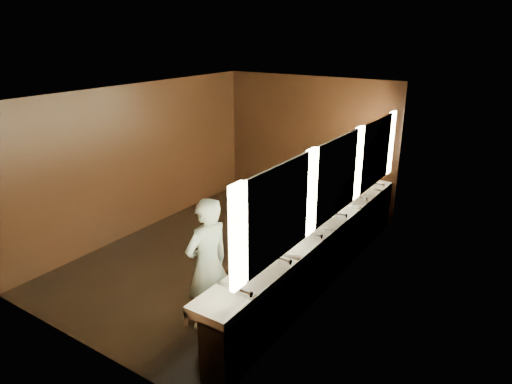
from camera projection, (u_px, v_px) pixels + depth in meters
floor at (227, 252)px, 8.07m from camera, size 6.00×6.00×0.00m
ceiling at (224, 91)px, 7.12m from camera, size 4.00×6.00×0.02m
wall_back at (308, 141)px, 9.95m from camera, size 4.00×0.02×2.80m
wall_front at (68, 243)px, 5.24m from camera, size 4.00×0.02×2.80m
wall_left at (141, 159)px, 8.64m from camera, size 0.02×6.00×2.80m
wall_right at (337, 200)px, 6.56m from camera, size 0.02×6.00×2.80m
sink_counter at (320, 252)px, 6.98m from camera, size 0.55×5.40×1.01m
mirror_band at (337, 177)px, 6.45m from camera, size 0.06×5.03×1.15m
person at (208, 265)px, 5.78m from camera, size 0.56×0.73×1.80m
trash_bin at (283, 283)px, 6.56m from camera, size 0.41×0.41×0.55m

